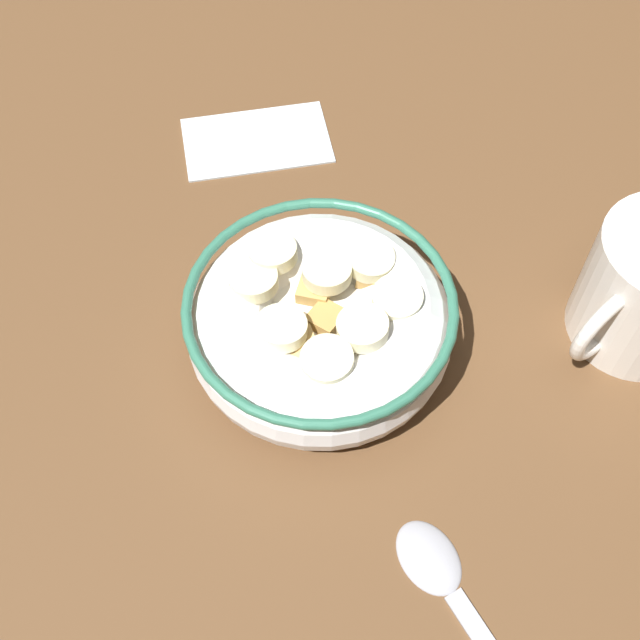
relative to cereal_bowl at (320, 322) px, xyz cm
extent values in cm
cube|color=brown|center=(0.01, 0.01, -3.75)|extent=(134.33, 134.33, 2.00)
cylinder|color=white|center=(0.01, 0.01, -2.45)|extent=(8.30, 8.30, 0.60)
torus|color=white|center=(0.01, 0.01, -0.30)|extent=(15.09, 15.09, 4.90)
torus|color=#337259|center=(0.01, 0.01, 1.85)|extent=(15.24, 15.24, 0.60)
cylinder|color=white|center=(0.01, 0.01, 0.48)|extent=(12.15, 12.15, 0.40)
cube|color=#AD7F42|center=(-2.80, 3.84, 1.28)|extent=(2.14, 2.16, 0.88)
cube|color=tan|center=(-0.66, -1.32, 1.20)|extent=(2.55, 2.56, 0.88)
cube|color=tan|center=(-4.08, -1.47, 1.26)|extent=(1.91, 1.90, 0.84)
cube|color=tan|center=(3.77, -3.47, 1.23)|extent=(2.46, 2.49, 0.96)
cube|color=#AD7F42|center=(-2.30, -4.56, 1.01)|extent=(2.28, 2.26, 0.88)
cube|color=tan|center=(3.88, -1.35, 1.19)|extent=(2.60, 2.61, 0.99)
cube|color=#B78947|center=(-0.47, 0.59, 1.10)|extent=(2.25, 2.30, 1.00)
cube|color=#AD7F42|center=(0.75, 4.24, 1.06)|extent=(2.19, 2.12, 1.02)
cube|color=#B78947|center=(-3.97, 0.38, 1.12)|extent=(2.56, 2.57, 0.95)
cube|color=tan|center=(2.47, -4.49, 1.12)|extent=(2.19, 2.19, 0.82)
cube|color=tan|center=(2.20, 1.07, 1.01)|extent=(2.40, 2.35, 1.06)
cube|color=tan|center=(2.55, 3.53, 1.01)|extent=(2.49, 2.49, 0.84)
cylinder|color=#F4EABC|center=(2.09, 3.20, 2.17)|extent=(3.54, 3.52, 1.07)
cylinder|color=#F4EABC|center=(2.66, 0.08, 1.96)|extent=(4.02, 3.99, 1.16)
cylinder|color=beige|center=(-1.54, -1.33, 2.09)|extent=(3.83, 3.84, 0.98)
cylinder|color=beige|center=(1.97, -3.50, 1.93)|extent=(3.76, 3.79, 1.16)
cylinder|color=#F4EABC|center=(-0.59, 2.88, 2.39)|extent=(3.52, 3.55, 1.04)
cylinder|color=beige|center=(-4.04, -0.57, 2.01)|extent=(2.84, 2.90, 1.26)
cylinder|color=#F9EFC6|center=(-3.43, 2.48, 2.03)|extent=(3.79, 3.79, 1.14)
cylinder|color=beige|center=(-0.13, -4.31, 2.07)|extent=(3.29, 3.35, 1.15)
ellipsoid|color=#A5A5AD|center=(3.47, 13.28, -2.35)|extent=(3.51, 4.54, 0.80)
torus|color=white|center=(-11.73, 10.46, 1.16)|extent=(5.18, 0.80, 5.18)
cube|color=silver|center=(-7.12, -16.20, -2.60)|extent=(11.90, 10.19, 0.30)
camera|label=1|loc=(15.73, 19.81, 38.82)|focal=45.98mm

